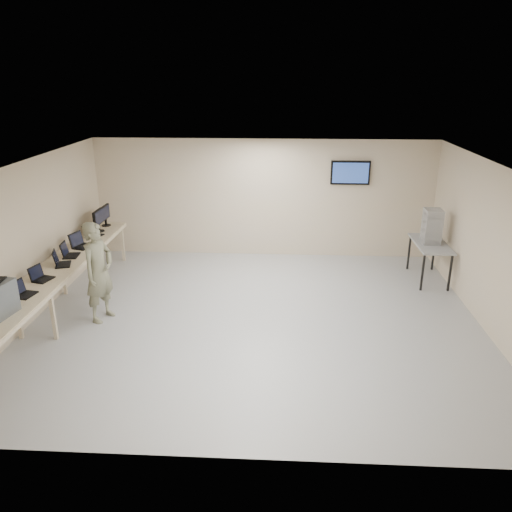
{
  "coord_description": "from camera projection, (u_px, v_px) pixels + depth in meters",
  "views": [
    {
      "loc": [
        0.46,
        -8.1,
        4.19
      ],
      "look_at": [
        0.0,
        0.2,
        1.15
      ],
      "focal_mm": 35.0,
      "sensor_mm": 36.0,
      "label": 1
    }
  ],
  "objects": [
    {
      "name": "room",
      "position": [
        257.0,
        245.0,
        8.62
      ],
      "size": [
        8.01,
        7.01,
        2.81
      ],
      "color": "#9A9A99",
      "rests_on": "ground"
    },
    {
      "name": "workbench",
      "position": [
        56.0,
        273.0,
        8.96
      ],
      "size": [
        0.76,
        6.0,
        0.9
      ],
      "color": "beige",
      "rests_on": "ground"
    },
    {
      "name": "laptop_0",
      "position": [
        22.0,
        292.0,
        7.85
      ],
      "size": [
        0.32,
        0.36,
        0.25
      ],
      "rotation": [
        0.0,
        0.0,
        -0.18
      ],
      "color": "black",
      "rests_on": "workbench"
    },
    {
      "name": "laptop_1",
      "position": [
        40.0,
        276.0,
        8.44
      ],
      "size": [
        0.34,
        0.38,
        0.25
      ],
      "rotation": [
        0.0,
        0.0,
        -0.26
      ],
      "color": "black",
      "rests_on": "workbench"
    },
    {
      "name": "laptop_2",
      "position": [
        60.0,
        261.0,
        9.1
      ],
      "size": [
        0.39,
        0.42,
        0.28
      ],
      "rotation": [
        0.0,
        0.0,
        0.31
      ],
      "color": "black",
      "rests_on": "workbench"
    },
    {
      "name": "laptop_3",
      "position": [
        68.0,
        253.0,
        9.54
      ],
      "size": [
        0.33,
        0.38,
        0.28
      ],
      "rotation": [
        0.0,
        0.0,
        0.12
      ],
      "color": "black",
      "rests_on": "workbench"
    },
    {
      "name": "laptop_4",
      "position": [
        80.0,
        243.0,
        10.04
      ],
      "size": [
        0.43,
        0.46,
        0.31
      ],
      "rotation": [
        0.0,
        0.0,
        -0.3
      ],
      "color": "black",
      "rests_on": "workbench"
    },
    {
      "name": "laptop_5",
      "position": [
        92.0,
        233.0,
        10.71
      ],
      "size": [
        0.38,
        0.41,
        0.28
      ],
      "rotation": [
        0.0,
        0.0,
        -0.27
      ],
      "color": "black",
      "rests_on": "workbench"
    },
    {
      "name": "monitor_near",
      "position": [
        98.0,
        219.0,
        10.97
      ],
      "size": [
        0.22,
        0.49,
        0.49
      ],
      "color": "black",
      "rests_on": "workbench"
    },
    {
      "name": "monitor_far",
      "position": [
        105.0,
        214.0,
        11.39
      ],
      "size": [
        0.21,
        0.48,
        0.47
      ],
      "color": "black",
      "rests_on": "workbench"
    },
    {
      "name": "soldier",
      "position": [
        99.0,
        272.0,
        8.78
      ],
      "size": [
        0.64,
        0.77,
        1.82
      ],
      "primitive_type": "imported",
      "rotation": [
        0.0,
        0.0,
        1.21
      ],
      "color": "#545846",
      "rests_on": "ground"
    },
    {
      "name": "side_table",
      "position": [
        430.0,
        246.0,
        10.55
      ],
      "size": [
        0.65,
        1.39,
        0.83
      ],
      "color": "gray",
      "rests_on": "ground"
    },
    {
      "name": "storage_bins",
      "position": [
        432.0,
        226.0,
        10.4
      ],
      "size": [
        0.34,
        0.38,
        0.73
      ],
      "color": "#A5A5A5",
      "rests_on": "side_table"
    }
  ]
}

